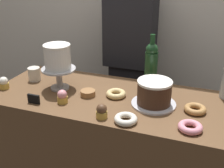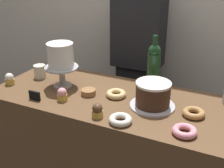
{
  "view_description": "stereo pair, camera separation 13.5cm",
  "coord_description": "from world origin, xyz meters",
  "px_view_note": "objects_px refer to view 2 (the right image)",
  "views": [
    {
      "loc": [
        0.49,
        -1.34,
        1.6
      ],
      "look_at": [
        0.0,
        0.0,
        0.96
      ],
      "focal_mm": 45.47,
      "sensor_mm": 36.0,
      "label": 1
    },
    {
      "loc": [
        0.61,
        -1.29,
        1.6
      ],
      "look_at": [
        0.0,
        0.0,
        0.96
      ],
      "focal_mm": 45.47,
      "sensor_mm": 36.0,
      "label": 2
    }
  ],
  "objects_px": {
    "cake_stand_pedestal": "(62,73)",
    "coffee_cup_ceramic": "(40,71)",
    "cupcake_chocolate": "(97,111)",
    "cupcake_strawberry": "(62,95)",
    "wine_bottle_green": "(154,66)",
    "price_sign_chalkboard": "(35,96)",
    "barista_figure": "(137,66)",
    "cookie_stack": "(88,92)",
    "chocolate_round_cake": "(153,94)",
    "white_layer_cake": "(61,55)",
    "cupcake_vanilla": "(10,79)",
    "donut_pink": "(185,131)",
    "donut_glazed": "(116,94)",
    "donut_maple": "(194,113)",
    "donut_sugar": "(120,120)"
  },
  "relations": [
    {
      "from": "cupcake_strawberry",
      "to": "cookie_stack",
      "type": "xyz_separation_m",
      "value": [
        0.09,
        0.12,
        -0.02
      ]
    },
    {
      "from": "chocolate_round_cake",
      "to": "cookie_stack",
      "type": "bearing_deg",
      "value": -176.35
    },
    {
      "from": "cookie_stack",
      "to": "price_sign_chalkboard",
      "type": "relative_size",
      "value": 1.2
    },
    {
      "from": "donut_pink",
      "to": "coffee_cup_ceramic",
      "type": "distance_m",
      "value": 1.02
    },
    {
      "from": "wine_bottle_green",
      "to": "cupcake_vanilla",
      "type": "bearing_deg",
      "value": -158.76
    },
    {
      "from": "white_layer_cake",
      "to": "donut_glazed",
      "type": "distance_m",
      "value": 0.4
    },
    {
      "from": "cupcake_vanilla",
      "to": "cookie_stack",
      "type": "height_order",
      "value": "cupcake_vanilla"
    },
    {
      "from": "coffee_cup_ceramic",
      "to": "barista_figure",
      "type": "distance_m",
      "value": 0.74
    },
    {
      "from": "chocolate_round_cake",
      "to": "donut_maple",
      "type": "distance_m",
      "value": 0.22
    },
    {
      "from": "donut_sugar",
      "to": "donut_maple",
      "type": "height_order",
      "value": "same"
    },
    {
      "from": "chocolate_round_cake",
      "to": "donut_pink",
      "type": "bearing_deg",
      "value": -41.45
    },
    {
      "from": "donut_sugar",
      "to": "donut_maple",
      "type": "distance_m",
      "value": 0.37
    },
    {
      "from": "cake_stand_pedestal",
      "to": "white_layer_cake",
      "type": "xyz_separation_m",
      "value": [
        0.0,
        -0.0,
        0.11
      ]
    },
    {
      "from": "wine_bottle_green",
      "to": "price_sign_chalkboard",
      "type": "distance_m",
      "value": 0.69
    },
    {
      "from": "cookie_stack",
      "to": "barista_figure",
      "type": "xyz_separation_m",
      "value": [
        0.05,
        0.66,
        -0.06
      ]
    },
    {
      "from": "cake_stand_pedestal",
      "to": "cupcake_chocolate",
      "type": "relative_size",
      "value": 2.71
    },
    {
      "from": "donut_glazed",
      "to": "donut_sugar",
      "type": "xyz_separation_m",
      "value": [
        0.13,
        -0.24,
        0.0
      ]
    },
    {
      "from": "wine_bottle_green",
      "to": "cookie_stack",
      "type": "xyz_separation_m",
      "value": [
        -0.3,
        -0.23,
        -0.13
      ]
    },
    {
      "from": "coffee_cup_ceramic",
      "to": "cupcake_chocolate",
      "type": "bearing_deg",
      "value": -26.21
    },
    {
      "from": "chocolate_round_cake",
      "to": "donut_glazed",
      "type": "xyz_separation_m",
      "value": [
        -0.22,
        0.02,
        -0.06
      ]
    },
    {
      "from": "barista_figure",
      "to": "price_sign_chalkboard",
      "type": "bearing_deg",
      "value": -108.29
    },
    {
      "from": "chocolate_round_cake",
      "to": "coffee_cup_ceramic",
      "type": "relative_size",
      "value": 2.15
    },
    {
      "from": "chocolate_round_cake",
      "to": "cookie_stack",
      "type": "relative_size",
      "value": 2.18
    },
    {
      "from": "cupcake_strawberry",
      "to": "donut_pink",
      "type": "distance_m",
      "value": 0.68
    },
    {
      "from": "cupcake_vanilla",
      "to": "donut_sugar",
      "type": "relative_size",
      "value": 0.66
    },
    {
      "from": "white_layer_cake",
      "to": "cookie_stack",
      "type": "bearing_deg",
      "value": -10.07
    },
    {
      "from": "wine_bottle_green",
      "to": "price_sign_chalkboard",
      "type": "bearing_deg",
      "value": -142.17
    },
    {
      "from": "donut_sugar",
      "to": "donut_maple",
      "type": "xyz_separation_m",
      "value": [
        0.3,
        0.21,
        0.0
      ]
    },
    {
      "from": "wine_bottle_green",
      "to": "cupcake_strawberry",
      "type": "distance_m",
      "value": 0.55
    },
    {
      "from": "cake_stand_pedestal",
      "to": "coffee_cup_ceramic",
      "type": "xyz_separation_m",
      "value": [
        -0.21,
        0.05,
        -0.04
      ]
    },
    {
      "from": "donut_pink",
      "to": "barista_figure",
      "type": "distance_m",
      "value": 0.99
    },
    {
      "from": "donut_pink",
      "to": "donut_maple",
      "type": "bearing_deg",
      "value": 88.24
    },
    {
      "from": "cake_stand_pedestal",
      "to": "chocolate_round_cake",
      "type": "relative_size",
      "value": 1.1
    },
    {
      "from": "donut_glazed",
      "to": "donut_maple",
      "type": "height_order",
      "value": "same"
    },
    {
      "from": "barista_figure",
      "to": "donut_maple",
      "type": "bearing_deg",
      "value": -50.08
    },
    {
      "from": "cake_stand_pedestal",
      "to": "cookie_stack",
      "type": "relative_size",
      "value": 2.39
    },
    {
      "from": "wine_bottle_green",
      "to": "donut_pink",
      "type": "relative_size",
      "value": 2.91
    },
    {
      "from": "chocolate_round_cake",
      "to": "price_sign_chalkboard",
      "type": "bearing_deg",
      "value": -161.12
    },
    {
      "from": "cookie_stack",
      "to": "coffee_cup_ceramic",
      "type": "xyz_separation_m",
      "value": [
        -0.41,
        0.09,
        0.03
      ]
    },
    {
      "from": "chocolate_round_cake",
      "to": "wine_bottle_green",
      "type": "bearing_deg",
      "value": 108.13
    },
    {
      "from": "cupcake_strawberry",
      "to": "wine_bottle_green",
      "type": "bearing_deg",
      "value": 41.85
    },
    {
      "from": "chocolate_round_cake",
      "to": "donut_glazed",
      "type": "distance_m",
      "value": 0.23
    },
    {
      "from": "donut_pink",
      "to": "coffee_cup_ceramic",
      "type": "bearing_deg",
      "value": 166.0
    },
    {
      "from": "chocolate_round_cake",
      "to": "cupcake_vanilla",
      "type": "height_order",
      "value": "chocolate_round_cake"
    },
    {
      "from": "wine_bottle_green",
      "to": "coffee_cup_ceramic",
      "type": "distance_m",
      "value": 0.74
    },
    {
      "from": "chocolate_round_cake",
      "to": "donut_sugar",
      "type": "relative_size",
      "value": 1.63
    },
    {
      "from": "cupcake_chocolate",
      "to": "donut_maple",
      "type": "xyz_separation_m",
      "value": [
        0.42,
        0.21,
        -0.02
      ]
    },
    {
      "from": "cupcake_vanilla",
      "to": "coffee_cup_ceramic",
      "type": "distance_m",
      "value": 0.2
    },
    {
      "from": "cake_stand_pedestal",
      "to": "white_layer_cake",
      "type": "distance_m",
      "value": 0.11
    },
    {
      "from": "wine_bottle_green",
      "to": "cupcake_vanilla",
      "type": "distance_m",
      "value": 0.88
    }
  ]
}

